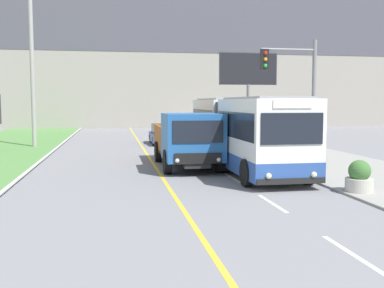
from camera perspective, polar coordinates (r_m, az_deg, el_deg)
The scene contains 9 objects.
apartment_block_background at distance 57.71m, azimuth -8.20°, elevation 14.86°, with size 80.00×8.04×25.28m.
city_bus at distance 20.96m, azimuth 6.32°, elevation 1.51°, with size 2.63×12.09×3.23m.
dump_truck at distance 20.13m, azimuth -0.38°, elevation 0.40°, with size 2.53×6.95×2.54m.
car_distant at distance 32.72m, azimuth -3.67°, elevation 1.22°, with size 1.80×4.30×1.45m.
utility_pole_far at distance 32.34m, azimuth -19.67°, elevation 10.36°, with size 1.80×0.28×11.95m.
traffic_light_mast at distance 18.23m, azimuth 13.27°, elevation 6.66°, with size 2.28×0.32×5.46m.
billboard_large at distance 41.52m, azimuth 7.15°, elevation 9.08°, with size 5.39×0.24×7.49m.
planter_round_near at distance 15.83m, azimuth 20.48°, elevation -4.03°, with size 0.90×0.90×1.05m.
planter_round_second at distance 20.20m, azimuth 13.88°, elevation -1.80°, with size 0.93×0.93×1.11m.
Camera 1 is at (-1.91, -0.22, 3.02)m, focal length 42.00 mm.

